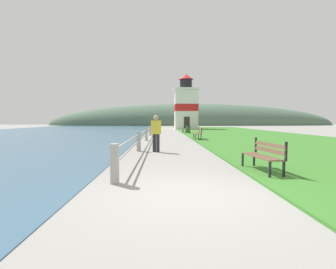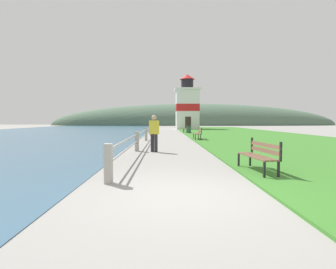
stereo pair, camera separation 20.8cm
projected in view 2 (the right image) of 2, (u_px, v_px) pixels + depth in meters
ground_plane at (181, 195)px, 5.15m from camera, size 160.00×160.00×0.00m
grass_verge at (251, 136)px, 24.45m from camera, size 12.00×57.69×0.06m
water_strip at (14, 136)px, 24.14m from camera, size 24.00×92.30×0.01m
seawall_railing at (149, 131)px, 21.91m from camera, size 0.18×31.87×0.93m
park_bench_near at (260, 154)px, 7.27m from camera, size 0.65×1.72×0.94m
park_bench_midway at (198, 133)px, 19.45m from camera, size 0.56×1.94×0.94m
park_bench_far at (186, 128)px, 30.50m from camera, size 0.51×1.71×0.94m
lighthouse at (187, 106)px, 42.36m from camera, size 4.12×4.12×8.83m
person_strolling at (154, 132)px, 12.07m from camera, size 0.47×0.38×1.71m
trash_bin at (189, 130)px, 28.47m from camera, size 0.54×0.54×0.84m
distant_hillside at (194, 125)px, 73.61m from camera, size 80.00×16.00×12.00m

